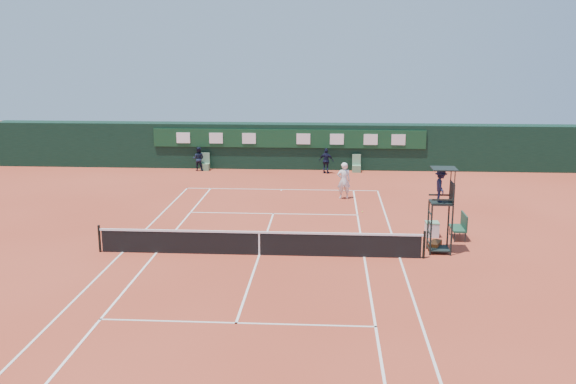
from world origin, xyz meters
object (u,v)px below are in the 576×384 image
Objects in this scene: player_bench at (461,225)px; cooler at (432,229)px; player at (344,181)px; umpire_chair at (441,192)px; tennis_net at (259,243)px.

cooler is at bearing 167.06° from player_bench.
cooler is (-1.15, 0.26, -0.27)m from player_bench.
player_bench is at bearing 115.48° from player.
umpire_chair is at bearing -122.28° from player_bench.
player_bench reaches higher than cooler.
umpire_chair reaches higher than player_bench.
player is at bearing 124.11° from player_bench.
umpire_chair is 1.72× the size of player.
player_bench is (1.23, 1.95, -1.86)m from umpire_chair.
tennis_net is at bearing 61.84° from player.
umpire_chair reaches higher than tennis_net.
umpire_chair is at bearing 102.98° from player.
tennis_net is 7.79m from cooler.
tennis_net reaches higher than cooler.
player reaches higher than tennis_net.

